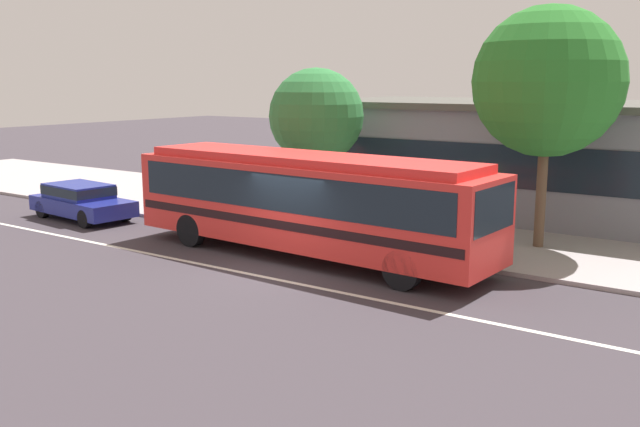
{
  "coord_description": "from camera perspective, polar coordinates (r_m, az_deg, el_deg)",
  "views": [
    {
      "loc": [
        11.18,
        -14.35,
        5.01
      ],
      "look_at": [
        0.12,
        1.65,
        1.3
      ],
      "focal_mm": 39.26,
      "sensor_mm": 36.0,
      "label": 1
    }
  ],
  "objects": [
    {
      "name": "ground_plane",
      "position": [
        18.87,
        -3.16,
        -4.62
      ],
      "size": [
        120.0,
        120.0,
        0.0
      ],
      "primitive_type": "plane",
      "color": "#3A3339"
    },
    {
      "name": "sidewalk_slab",
      "position": [
        24.51,
        6.76,
        -0.93
      ],
      "size": [
        60.0,
        8.0,
        0.12
      ],
      "primitive_type": "cube",
      "color": "#A19696",
      "rests_on": "ground_plane"
    },
    {
      "name": "lane_stripe_center",
      "position": [
        18.27,
        -4.7,
        -5.15
      ],
      "size": [
        56.0,
        0.16,
        0.01
      ],
      "primitive_type": "cube",
      "color": "silver",
      "rests_on": "ground_plane"
    },
    {
      "name": "transit_bus",
      "position": [
        19.86,
        -1.08,
        1.27
      ],
      "size": [
        11.47,
        3.12,
        2.96
      ],
      "color": "red",
      "rests_on": "ground_plane"
    },
    {
      "name": "sedan_behind_bus",
      "position": [
        27.0,
        -18.9,
        1.08
      ],
      "size": [
        4.51,
        2.24,
        1.29
      ],
      "color": "navy",
      "rests_on": "ground_plane"
    },
    {
      "name": "pedestrian_waiting_near_sign",
      "position": [
        21.71,
        7.75,
        0.47
      ],
      "size": [
        0.45,
        0.45,
        1.76
      ],
      "color": "#785A53",
      "rests_on": "sidewalk_slab"
    },
    {
      "name": "pedestrian_walking_along_curb",
      "position": [
        21.72,
        5.36,
        0.55
      ],
      "size": [
        0.47,
        0.47,
        1.77
      ],
      "color": "#392E43",
      "rests_on": "sidewalk_slab"
    },
    {
      "name": "pedestrian_standing_by_tree",
      "position": [
        21.48,
        4.71,
        0.3
      ],
      "size": [
        0.47,
        0.47,
        1.68
      ],
      "color": "#333D44",
      "rests_on": "sidewalk_slab"
    },
    {
      "name": "bus_stop_sign",
      "position": [
        19.62,
        10.79,
        0.79
      ],
      "size": [
        0.15,
        0.44,
        2.4
      ],
      "color": "gray",
      "rests_on": "sidewalk_slab"
    },
    {
      "name": "street_tree_near_stop",
      "position": [
        24.76,
        -0.31,
        7.93
      ],
      "size": [
        3.34,
        3.34,
        5.34
      ],
      "color": "brown",
      "rests_on": "sidewalk_slab"
    },
    {
      "name": "street_tree_mid_block",
      "position": [
        21.43,
        18.08,
        10.16
      ],
      "size": [
        4.34,
        4.34,
        7.03
      ],
      "color": "brown",
      "rests_on": "sidewalk_slab"
    },
    {
      "name": "station_building",
      "position": [
        28.42,
        16.55,
        4.52
      ],
      "size": [
        16.9,
        8.91,
        4.22
      ],
      "color": "slate",
      "rests_on": "ground_plane"
    }
  ]
}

